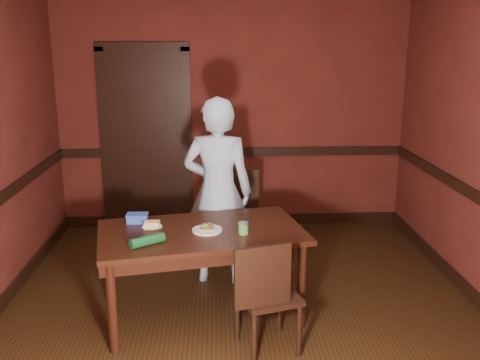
{
  "coord_description": "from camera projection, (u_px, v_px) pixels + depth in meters",
  "views": [
    {
      "loc": [
        -0.2,
        -3.92,
        2.17
      ],
      "look_at": [
        0.0,
        0.35,
        1.05
      ],
      "focal_mm": 40.0,
      "sensor_mm": 36.0,
      "label": 1
    }
  ],
  "objects": [
    {
      "name": "floor",
      "position": [
        242.0,
        316.0,
        4.34
      ],
      "size": [
        4.0,
        4.5,
        0.01
      ],
      "primitive_type": "cube",
      "color": "black",
      "rests_on": "ground"
    },
    {
      "name": "wall_back",
      "position": [
        232.0,
        113.0,
        6.17
      ],
      "size": [
        4.0,
        0.02,
        2.7
      ],
      "primitive_type": "cube",
      "color": "#57221A",
      "rests_on": "ground"
    },
    {
      "name": "wall_front",
      "position": [
        275.0,
        288.0,
        1.83
      ],
      "size": [
        4.0,
        0.02,
        2.7
      ],
      "primitive_type": "cube",
      "color": "#57221A",
      "rests_on": "ground"
    },
    {
      "name": "dado_back",
      "position": [
        233.0,
        152.0,
        6.27
      ],
      "size": [
        4.0,
        0.03,
        0.1
      ],
      "primitive_type": "cube",
      "color": "black",
      "rests_on": "ground"
    },
    {
      "name": "baseboard_back",
      "position": [
        233.0,
        219.0,
        6.49
      ],
      "size": [
        4.0,
        0.03,
        0.12
      ],
      "primitive_type": "cube",
      "color": "black",
      "rests_on": "ground"
    },
    {
      "name": "door",
      "position": [
        146.0,
        137.0,
        6.16
      ],
      "size": [
        1.05,
        0.07,
        2.2
      ],
      "color": "black",
      "rests_on": "ground"
    },
    {
      "name": "dining_table",
      "position": [
        202.0,
        274.0,
        4.26
      ],
      "size": [
        1.72,
        1.18,
        0.74
      ],
      "primitive_type": "cube",
      "rotation": [
        0.0,
        0.0,
        0.2
      ],
      "color": "black",
      "rests_on": "floor"
    },
    {
      "name": "chair_far",
      "position": [
        240.0,
        218.0,
        5.34
      ],
      "size": [
        0.44,
        0.44,
        0.9
      ],
      "primitive_type": null,
      "rotation": [
        0.0,
        0.0,
        -0.05
      ],
      "color": "black",
      "rests_on": "floor"
    },
    {
      "name": "chair_near",
      "position": [
        268.0,
        294.0,
        3.79
      ],
      "size": [
        0.5,
        0.5,
        0.86
      ],
      "primitive_type": null,
      "rotation": [
        0.0,
        0.0,
        3.45
      ],
      "color": "black",
      "rests_on": "floor"
    },
    {
      "name": "person",
      "position": [
        218.0,
        192.0,
        4.79
      ],
      "size": [
        0.68,
        0.5,
        1.71
      ],
      "primitive_type": "imported",
      "rotation": [
        0.0,
        0.0,
        2.99
      ],
      "color": "#AED3E7",
      "rests_on": "floor"
    },
    {
      "name": "sandwich_plate",
      "position": [
        207.0,
        229.0,
        4.13
      ],
      "size": [
        0.23,
        0.23,
        0.06
      ],
      "rotation": [
        0.0,
        0.0,
        -0.08
      ],
      "color": "silver",
      "rests_on": "dining_table"
    },
    {
      "name": "sauce_jar",
      "position": [
        243.0,
        228.0,
        4.06
      ],
      "size": [
        0.08,
        0.08,
        0.09
      ],
      "rotation": [
        0.0,
        0.0,
        -0.12
      ],
      "color": "#509740",
      "rests_on": "dining_table"
    },
    {
      "name": "cheese_saucer",
      "position": [
        152.0,
        225.0,
        4.21
      ],
      "size": [
        0.16,
        0.16,
        0.05
      ],
      "rotation": [
        0.0,
        0.0,
        -0.12
      ],
      "color": "silver",
      "rests_on": "dining_table"
    },
    {
      "name": "food_tub",
      "position": [
        137.0,
        218.0,
        4.33
      ],
      "size": [
        0.17,
        0.12,
        0.07
      ],
      "rotation": [
        0.0,
        0.0,
        0.0
      ],
      "color": "blue",
      "rests_on": "dining_table"
    },
    {
      "name": "wrapped_veg",
      "position": [
        147.0,
        241.0,
        3.84
      ],
      "size": [
        0.26,
        0.21,
        0.07
      ],
      "primitive_type": "cylinder",
      "rotation": [
        0.0,
        1.57,
        0.61
      ],
      "color": "#11441E",
      "rests_on": "dining_table"
    }
  ]
}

